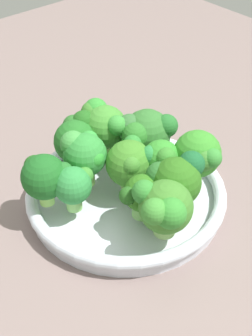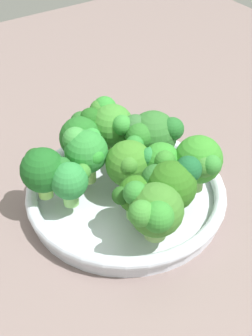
{
  "view_description": "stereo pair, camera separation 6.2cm",
  "coord_description": "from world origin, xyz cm",
  "px_view_note": "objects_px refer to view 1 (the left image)",
  "views": [
    {
      "loc": [
        37.78,
        -29.82,
        45.09
      ],
      "look_at": [
        1.07,
        1.97,
        5.97
      ],
      "focal_mm": 53.21,
      "sensor_mm": 36.0,
      "label": 1
    },
    {
      "loc": [
        41.54,
        -24.86,
        45.09
      ],
      "look_at": [
        1.07,
        1.97,
        5.97
      ],
      "focal_mm": 53.21,
      "sensor_mm": 36.0,
      "label": 2
    }
  ],
  "objects_px": {
    "broccoli_floret_2": "(145,132)",
    "broccoli_floret_5": "(176,180)",
    "broccoli_floret_1": "(44,175)",
    "broccoli_floret_8": "(162,209)",
    "broccoli_floret_3": "(130,163)",
    "broccoli_floret_0": "(74,186)",
    "broccoli_floret_10": "(160,160)",
    "broccoli_floret_11": "(103,124)",
    "broccoli_floret_4": "(84,154)",
    "bowl": "(126,194)",
    "broccoli_floret_6": "(140,196)",
    "broccoli_floret_9": "(77,138)",
    "broccoli_floret_7": "(199,155)"
  },
  "relations": [
    {
      "from": "broccoli_floret_3",
      "to": "broccoli_floret_2",
      "type": "bearing_deg",
      "value": 120.45
    },
    {
      "from": "bowl",
      "to": "broccoli_floret_7",
      "type": "bearing_deg",
      "value": 51.67
    },
    {
      "from": "broccoli_floret_9",
      "to": "broccoli_floret_2",
      "type": "bearing_deg",
      "value": 54.11
    },
    {
      "from": "broccoli_floret_6",
      "to": "broccoli_floret_10",
      "type": "relative_size",
      "value": 0.84
    },
    {
      "from": "broccoli_floret_2",
      "to": "broccoli_floret_4",
      "type": "distance_m",
      "value": 0.09
    },
    {
      "from": "broccoli_floret_4",
      "to": "broccoli_floret_5",
      "type": "bearing_deg",
      "value": 24.92
    },
    {
      "from": "broccoli_floret_3",
      "to": "broccoli_floret_5",
      "type": "distance_m",
      "value": 0.07
    },
    {
      "from": "broccoli_floret_2",
      "to": "broccoli_floret_8",
      "type": "height_order",
      "value": "same"
    },
    {
      "from": "broccoli_floret_0",
      "to": "broccoli_floret_2",
      "type": "height_order",
      "value": "broccoli_floret_2"
    },
    {
      "from": "bowl",
      "to": "broccoli_floret_8",
      "type": "relative_size",
      "value": 3.62
    },
    {
      "from": "broccoli_floret_0",
      "to": "broccoli_floret_10",
      "type": "distance_m",
      "value": 0.11
    },
    {
      "from": "broccoli_floret_0",
      "to": "broccoli_floret_2",
      "type": "distance_m",
      "value": 0.13
    },
    {
      "from": "bowl",
      "to": "broccoli_floret_0",
      "type": "xyz_separation_m",
      "value": [
        -0.01,
        -0.07,
        0.05
      ]
    },
    {
      "from": "broccoli_floret_3",
      "to": "broccoli_floret_4",
      "type": "xyz_separation_m",
      "value": [
        -0.04,
        -0.04,
        0.01
      ]
    },
    {
      "from": "broccoli_floret_4",
      "to": "broccoli_floret_5",
      "type": "relative_size",
      "value": 0.98
    },
    {
      "from": "broccoli_floret_6",
      "to": "broccoli_floret_11",
      "type": "distance_m",
      "value": 0.14
    },
    {
      "from": "broccoli_floret_1",
      "to": "broccoli_floret_4",
      "type": "relative_size",
      "value": 0.92
    },
    {
      "from": "broccoli_floret_4",
      "to": "broccoli_floret_7",
      "type": "relative_size",
      "value": 0.97
    },
    {
      "from": "broccoli_floret_3",
      "to": "broccoli_floret_10",
      "type": "distance_m",
      "value": 0.04
    },
    {
      "from": "broccoli_floret_1",
      "to": "broccoli_floret_11",
      "type": "xyz_separation_m",
      "value": [
        -0.03,
        0.12,
        0.01
      ]
    },
    {
      "from": "broccoli_floret_1",
      "to": "broccoli_floret_2",
      "type": "height_order",
      "value": "broccoli_floret_2"
    },
    {
      "from": "broccoli_floret_2",
      "to": "broccoli_floret_11",
      "type": "distance_m",
      "value": 0.06
    },
    {
      "from": "broccoli_floret_1",
      "to": "broccoli_floret_3",
      "type": "bearing_deg",
      "value": 64.03
    },
    {
      "from": "broccoli_floret_0",
      "to": "broccoli_floret_5",
      "type": "relative_size",
      "value": 0.77
    },
    {
      "from": "broccoli_floret_4",
      "to": "broccoli_floret_0",
      "type": "bearing_deg",
      "value": -51.59
    },
    {
      "from": "broccoli_floret_2",
      "to": "broccoli_floret_1",
      "type": "bearing_deg",
      "value": -95.34
    },
    {
      "from": "broccoli_floret_2",
      "to": "broccoli_floret_5",
      "type": "distance_m",
      "value": 0.11
    },
    {
      "from": "bowl",
      "to": "broccoli_floret_4",
      "type": "relative_size",
      "value": 3.48
    },
    {
      "from": "broccoli_floret_8",
      "to": "broccoli_floret_9",
      "type": "bearing_deg",
      "value": 176.11
    },
    {
      "from": "broccoli_floret_2",
      "to": "broccoli_floret_7",
      "type": "relative_size",
      "value": 0.99
    },
    {
      "from": "bowl",
      "to": "broccoli_floret_5",
      "type": "height_order",
      "value": "broccoli_floret_5"
    },
    {
      "from": "broccoli_floret_0",
      "to": "broccoli_floret_1",
      "type": "xyz_separation_m",
      "value": [
        -0.03,
        -0.02,
        0.01
      ]
    },
    {
      "from": "broccoli_floret_5",
      "to": "broccoli_floret_9",
      "type": "distance_m",
      "value": 0.16
    },
    {
      "from": "broccoli_floret_0",
      "to": "broccoli_floret_6",
      "type": "height_order",
      "value": "broccoli_floret_0"
    },
    {
      "from": "broccoli_floret_0",
      "to": "broccoli_floret_1",
      "type": "relative_size",
      "value": 0.85
    },
    {
      "from": "broccoli_floret_10",
      "to": "broccoli_floret_5",
      "type": "bearing_deg",
      "value": -20.89
    },
    {
      "from": "broccoli_floret_2",
      "to": "bowl",
      "type": "bearing_deg",
      "value": -63.54
    },
    {
      "from": "bowl",
      "to": "broccoli_floret_9",
      "type": "height_order",
      "value": "broccoli_floret_9"
    },
    {
      "from": "broccoli_floret_3",
      "to": "broccoli_floret_7",
      "type": "bearing_deg",
      "value": 52.26
    },
    {
      "from": "broccoli_floret_0",
      "to": "broccoli_floret_2",
      "type": "xyz_separation_m",
      "value": [
        -0.02,
        0.13,
        0.01
      ]
    },
    {
      "from": "broccoli_floret_8",
      "to": "broccoli_floret_11",
      "type": "height_order",
      "value": "broccoli_floret_11"
    },
    {
      "from": "broccoli_floret_10",
      "to": "broccoli_floret_11",
      "type": "height_order",
      "value": "broccoli_floret_11"
    },
    {
      "from": "broccoli_floret_3",
      "to": "broccoli_floret_6",
      "type": "xyz_separation_m",
      "value": [
        0.05,
        -0.03,
        -0.01
      ]
    },
    {
      "from": "broccoli_floret_7",
      "to": "broccoli_floret_1",
      "type": "bearing_deg",
      "value": -121.23
    },
    {
      "from": "broccoli_floret_4",
      "to": "broccoli_floret_10",
      "type": "distance_m",
      "value": 0.1
    },
    {
      "from": "broccoli_floret_2",
      "to": "broccoli_floret_5",
      "type": "xyz_separation_m",
      "value": [
        0.1,
        -0.04,
        0.0
      ]
    },
    {
      "from": "broccoli_floret_1",
      "to": "broccoli_floret_2",
      "type": "bearing_deg",
      "value": 84.66
    },
    {
      "from": "broccoli_floret_8",
      "to": "broccoli_floret_3",
      "type": "bearing_deg",
      "value": 161.15
    },
    {
      "from": "broccoli_floret_6",
      "to": "broccoli_floret_9",
      "type": "bearing_deg",
      "value": 176.42
    },
    {
      "from": "broccoli_floret_6",
      "to": "broccoli_floret_9",
      "type": "relative_size",
      "value": 0.82
    }
  ]
}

